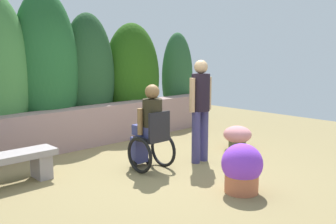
{
  "coord_description": "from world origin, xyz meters",
  "views": [
    {
      "loc": [
        -3.8,
        -4.2,
        1.82
      ],
      "look_at": [
        0.31,
        0.11,
        0.85
      ],
      "focal_mm": 40.04,
      "sensor_mm": 36.0,
      "label": 1
    }
  ],
  "objects_px": {
    "flower_pot_terracotta_by_wall": "(242,168)",
    "person_standing_companion": "(200,104)",
    "flower_pot_purple_near": "(237,136)",
    "person_in_wheelchair": "(150,130)"
  },
  "relations": [
    {
      "from": "person_in_wheelchair",
      "to": "flower_pot_purple_near",
      "type": "distance_m",
      "value": 2.05
    },
    {
      "from": "person_standing_companion",
      "to": "flower_pot_purple_near",
      "type": "bearing_deg",
      "value": -10.1
    },
    {
      "from": "flower_pot_purple_near",
      "to": "person_standing_companion",
      "type": "bearing_deg",
      "value": -176.49
    },
    {
      "from": "person_in_wheelchair",
      "to": "person_standing_companion",
      "type": "xyz_separation_m",
      "value": [
        0.87,
        -0.26,
        0.35
      ]
    },
    {
      "from": "person_standing_companion",
      "to": "flower_pot_terracotta_by_wall",
      "type": "bearing_deg",
      "value": -129.87
    },
    {
      "from": "flower_pot_purple_near",
      "to": "flower_pot_terracotta_by_wall",
      "type": "xyz_separation_m",
      "value": [
        -1.77,
        -1.36,
        0.08
      ]
    },
    {
      "from": "flower_pot_purple_near",
      "to": "flower_pot_terracotta_by_wall",
      "type": "height_order",
      "value": "flower_pot_terracotta_by_wall"
    },
    {
      "from": "person_standing_companion",
      "to": "flower_pot_terracotta_by_wall",
      "type": "height_order",
      "value": "person_standing_companion"
    },
    {
      "from": "person_in_wheelchair",
      "to": "person_standing_companion",
      "type": "relative_size",
      "value": 0.79
    },
    {
      "from": "flower_pot_terracotta_by_wall",
      "to": "person_standing_companion",
      "type": "bearing_deg",
      "value": 63.73
    }
  ]
}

